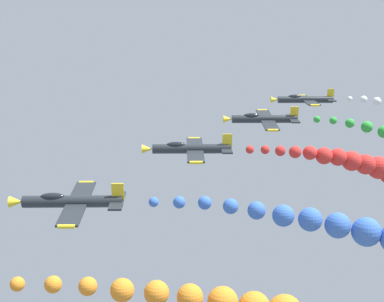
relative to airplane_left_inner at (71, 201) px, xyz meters
The scene contains 6 objects.
airplane_left_inner is the anchor object (origin of this frame).
smoke_trail_left_inner 23.38m from the airplane_left_inner, 95.78° to the right, with size 5.45×22.65×4.31m.
airplane_right_inner 17.10m from the airplane_left_inner, 40.55° to the right, with size 9.52×10.35×2.66m.
smoke_trail_right_inner 35.95m from the airplane_left_inner, 65.68° to the right, with size 5.13×21.56×6.06m.
airplane_left_outer 33.07m from the airplane_left_inner, 40.63° to the right, with size 9.46×10.35×2.92m.
airplane_right_outer 49.06m from the airplane_left_inner, 38.38° to the right, with size 9.55×10.35×2.50m.
Camera 1 is at (-56.45, 1.11, 125.69)m, focal length 46.88 mm.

